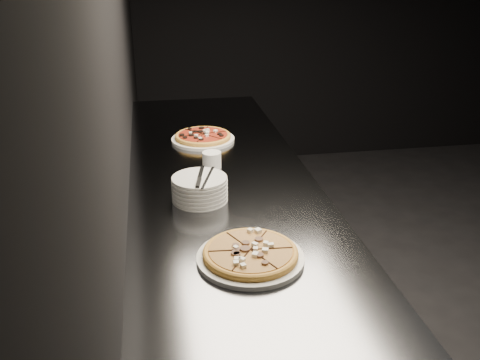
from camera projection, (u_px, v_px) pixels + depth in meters
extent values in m
cube|color=black|center=(119.00, 60.00, 1.97)|extent=(0.02, 5.00, 2.80)
cube|color=#5D5E64|center=(222.00, 270.00, 2.40)|extent=(0.70, 2.40, 0.90)
cube|color=#5D5E64|center=(220.00, 176.00, 2.22)|extent=(0.74, 2.44, 0.02)
cylinder|color=silver|center=(250.00, 258.00, 1.59)|extent=(0.32, 0.32, 0.02)
cylinder|color=gold|center=(250.00, 254.00, 1.59)|extent=(0.30, 0.30, 0.01)
torus|color=gold|center=(250.00, 252.00, 1.58)|extent=(0.31, 0.31, 0.02)
cylinder|color=#E6A84C|center=(250.00, 251.00, 1.58)|extent=(0.27, 0.27, 0.01)
cylinder|color=silver|center=(203.00, 139.00, 2.59)|extent=(0.30, 0.30, 0.01)
cylinder|color=gold|center=(203.00, 137.00, 2.58)|extent=(0.31, 0.31, 0.01)
torus|color=gold|center=(203.00, 136.00, 2.58)|extent=(0.32, 0.32, 0.02)
cylinder|color=#A32A17|center=(203.00, 135.00, 2.58)|extent=(0.28, 0.28, 0.01)
cylinder|color=silver|center=(200.00, 198.00, 1.98)|extent=(0.20, 0.20, 0.02)
cylinder|color=silver|center=(200.00, 194.00, 1.97)|extent=(0.20, 0.20, 0.02)
cylinder|color=silver|center=(200.00, 191.00, 1.97)|extent=(0.20, 0.20, 0.02)
cylinder|color=silver|center=(200.00, 187.00, 1.96)|extent=(0.20, 0.20, 0.02)
cylinder|color=silver|center=(200.00, 183.00, 1.95)|extent=(0.20, 0.20, 0.02)
cylinder|color=silver|center=(199.00, 179.00, 1.95)|extent=(0.20, 0.20, 0.02)
cube|color=silver|center=(201.00, 172.00, 1.98)|extent=(0.04, 0.13, 0.00)
cube|color=black|center=(199.00, 182.00, 1.89)|extent=(0.03, 0.08, 0.01)
cube|color=silver|center=(208.00, 177.00, 1.94)|extent=(0.11, 0.18, 0.00)
cylinder|color=white|center=(212.00, 160.00, 2.26)|extent=(0.08, 0.08, 0.07)
cylinder|color=black|center=(212.00, 154.00, 2.25)|extent=(0.06, 0.06, 0.01)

